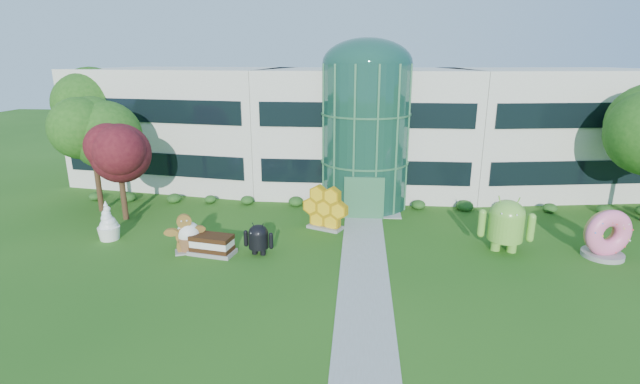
# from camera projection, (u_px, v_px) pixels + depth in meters

# --- Properties ---
(ground) EXTENTS (140.00, 140.00, 0.00)m
(ground) POSITION_uv_depth(u_px,v_px,m) (364.00, 281.00, 21.87)
(ground) COLOR #215114
(ground) RESTS_ON ground
(building) EXTENTS (46.00, 15.00, 9.30)m
(building) POSITION_uv_depth(u_px,v_px,m) (365.00, 128.00, 37.78)
(building) COLOR beige
(building) RESTS_ON ground
(atrium) EXTENTS (6.00, 6.00, 9.80)m
(atrium) POSITION_uv_depth(u_px,v_px,m) (365.00, 137.00, 31.97)
(atrium) COLOR #194738
(atrium) RESTS_ON ground
(walkway) EXTENTS (2.40, 20.00, 0.04)m
(walkway) POSITION_uv_depth(u_px,v_px,m) (364.00, 263.00, 23.77)
(walkway) COLOR #9E9E93
(walkway) RESTS_ON ground
(tree_red) EXTENTS (4.00, 4.00, 6.00)m
(tree_red) POSITION_uv_depth(u_px,v_px,m) (121.00, 175.00, 29.49)
(tree_red) COLOR #3F0C14
(tree_red) RESTS_ON ground
(trees_backdrop) EXTENTS (52.00, 8.00, 8.40)m
(trees_backdrop) POSITION_uv_depth(u_px,v_px,m) (365.00, 144.00, 33.12)
(trees_backdrop) COLOR #1C4D13
(trees_backdrop) RESTS_ON ground
(android_green) EXTENTS (3.35, 2.57, 3.40)m
(android_green) POSITION_uv_depth(u_px,v_px,m) (506.00, 222.00, 24.86)
(android_green) COLOR #6CB138
(android_green) RESTS_ON ground
(android_black) EXTENTS (1.89, 1.42, 1.96)m
(android_black) POSITION_uv_depth(u_px,v_px,m) (258.00, 237.00, 24.62)
(android_black) COLOR black
(android_black) RESTS_ON ground
(donut) EXTENTS (2.80, 1.78, 2.69)m
(donut) POSITION_uv_depth(u_px,v_px,m) (606.00, 233.00, 24.22)
(donut) COLOR pink
(donut) RESTS_ON ground
(gingerbread) EXTENTS (2.55, 1.77, 2.20)m
(gingerbread) POSITION_uv_depth(u_px,v_px,m) (185.00, 233.00, 24.85)
(gingerbread) COLOR brown
(gingerbread) RESTS_ON ground
(ice_cream_sandwich) EXTENTS (2.61, 1.64, 1.08)m
(ice_cream_sandwich) POSITION_uv_depth(u_px,v_px,m) (212.00, 245.00, 24.79)
(ice_cream_sandwich) COLOR black
(ice_cream_sandwich) RESTS_ON ground
(honeycomb) EXTENTS (3.32, 2.29, 2.46)m
(honeycomb) POSITION_uv_depth(u_px,v_px,m) (325.00, 210.00, 28.29)
(honeycomb) COLOR yellow
(honeycomb) RESTS_ON ground
(froyo) EXTENTS (1.40, 1.40, 2.29)m
(froyo) POSITION_uv_depth(u_px,v_px,m) (108.00, 221.00, 26.64)
(froyo) COLOR white
(froyo) RESTS_ON ground
(cupcake) EXTENTS (1.74, 1.74, 1.66)m
(cupcake) POSITION_uv_depth(u_px,v_px,m) (189.00, 236.00, 25.17)
(cupcake) COLOR white
(cupcake) RESTS_ON ground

